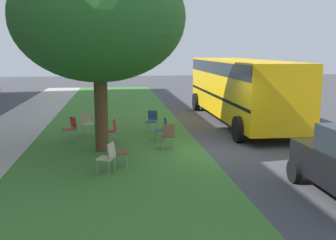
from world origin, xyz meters
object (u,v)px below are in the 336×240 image
chair_2 (71,127)px  chair_5 (168,135)px  chair_3 (163,127)px  chair_6 (108,156)px  chair_0 (112,129)px  school_bus (240,85)px  chair_1 (118,150)px  chair_7 (152,119)px  chair_4 (87,122)px  street_tree (99,18)px

chair_2 → chair_5: 3.87m
chair_3 → chair_6: bearing=153.5°
chair_0 → school_bus: 6.96m
chair_0 → chair_1: (-3.16, -0.19, 0.00)m
chair_3 → chair_7: same height
chair_7 → chair_5: bearing=-175.0°
chair_0 → school_bus: size_ratio=0.08×
chair_4 → school_bus: size_ratio=0.08×
chair_2 → chair_3: size_ratio=1.00×
chair_3 → school_bus: size_ratio=0.08×
chair_3 → chair_2: bearing=81.5°
chair_0 → chair_3: same height
chair_4 → chair_5: bearing=-134.9°
chair_4 → chair_7: same height
street_tree → chair_5: bearing=-93.9°
street_tree → chair_5: (-0.15, -2.21, -3.82)m
chair_6 → chair_3: bearing=-26.5°
chair_2 → chair_4: size_ratio=1.00×
chair_6 → chair_7: (5.65, -1.69, 0.00)m
chair_6 → school_bus: size_ratio=0.08×
street_tree → chair_2: size_ratio=7.27×
chair_0 → chair_7: same height
chair_0 → chair_6: (-3.79, 0.09, 0.00)m
school_bus → chair_4: bearing=105.7°
street_tree → chair_4: (2.73, 0.67, -3.82)m
chair_1 → school_bus: school_bus is taller
street_tree → chair_3: street_tree is taller
chair_4 → school_bus: bearing=-74.3°
chair_7 → school_bus: size_ratio=0.08×
chair_3 → chair_4: same height
chair_0 → chair_5: bearing=-123.1°
chair_0 → chair_5: 2.24m
chair_3 → school_bus: 5.42m
chair_6 → school_bus: school_bus is taller
chair_1 → chair_5: same height
chair_7 → chair_0: bearing=139.1°
street_tree → chair_7: (2.93, -1.94, -3.82)m
chair_5 → chair_3: bearing=0.9°
street_tree → chair_0: size_ratio=7.27×
chair_4 → street_tree: bearing=-166.1°
chair_1 → chair_5: (1.94, -1.68, 0.00)m
chair_7 → school_bus: (1.71, -4.24, 1.24)m
chair_1 → school_bus: bearing=-40.0°
chair_1 → chair_3: size_ratio=1.00×
street_tree → school_bus: size_ratio=0.62×
chair_5 → chair_7: (3.08, 0.27, 0.00)m
chair_1 → chair_4: (4.81, 1.20, 0.00)m
chair_2 → chair_6: 4.64m
street_tree → chair_0: (1.07, -0.33, -3.82)m
chair_2 → chair_7: size_ratio=1.00×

